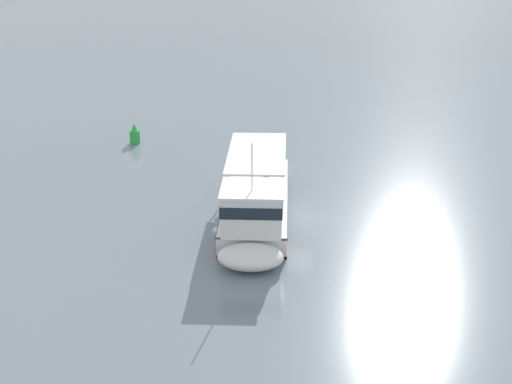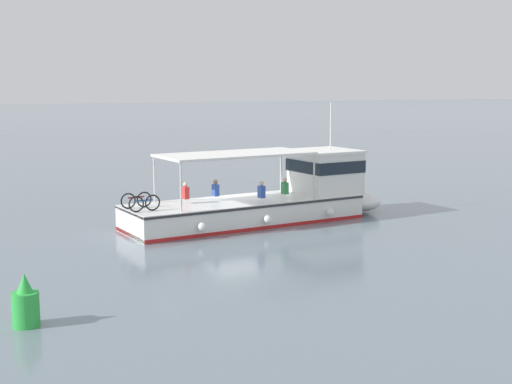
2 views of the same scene
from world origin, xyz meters
The scene contains 3 objects.
ground_plane centered at (0.00, 0.00, 0.00)m, with size 400.00×400.00×0.00m, color slate.
ferry_main centered at (-1.38, 1.54, 1.02)m, with size 13.02×4.68×5.32m.
channel_buoy centered at (10.59, 11.85, 0.57)m, with size 0.70×0.70×1.40m.
Camera 1 is at (-33.68, -3.98, 14.81)m, focal length 50.08 mm.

